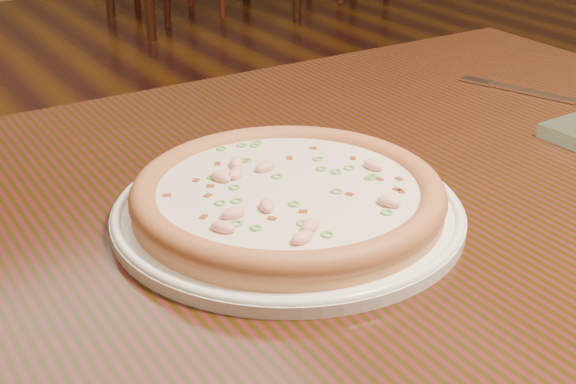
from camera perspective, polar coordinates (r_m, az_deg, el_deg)
hero_table at (r=0.95m, az=4.59°, el=-4.19°), size 1.20×0.80×0.75m
plate at (r=0.80m, az=-0.00°, el=-1.36°), size 0.35×0.35×0.02m
pizza at (r=0.80m, az=-0.01°, el=-0.19°), size 0.31×0.31×0.03m
fork at (r=1.22m, az=16.26°, el=6.98°), size 0.08×0.17×0.00m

